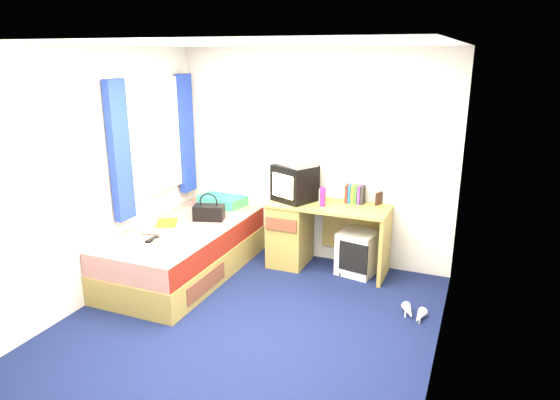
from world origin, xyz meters
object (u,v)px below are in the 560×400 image
at_px(pillow, 223,200).
at_px(colour_swatch_fan, 158,242).
at_px(bed, 185,251).
at_px(storage_cube, 358,253).
at_px(desk, 305,231).
at_px(white_heels, 414,314).
at_px(remote_control, 152,240).
at_px(vcr, 295,161).
at_px(crt_tv, 295,183).
at_px(towel, 189,235).
at_px(pink_water_bottle, 323,197).
at_px(picture_frame, 379,198).
at_px(water_bottle, 152,231).
at_px(magazine, 167,223).
at_px(handbag, 209,212).
at_px(aerosol_can, 321,196).

bearing_deg(pillow, colour_swatch_fan, -89.26).
distance_m(bed, storage_cube, 1.89).
bearing_deg(desk, white_heels, -29.49).
distance_m(desk, storage_cube, 0.63).
bearing_deg(colour_swatch_fan, desk, 47.73).
height_order(remote_control, white_heels, remote_control).
bearing_deg(storage_cube, vcr, -169.01).
bearing_deg(crt_tv, towel, -101.85).
xyz_separation_m(bed, storage_cube, (1.73, 0.74, -0.03)).
xyz_separation_m(pink_water_bottle, white_heels, (1.12, -0.67, -0.81)).
bearing_deg(picture_frame, pillow, -158.06).
height_order(water_bottle, white_heels, water_bottle).
bearing_deg(bed, magazine, 172.16).
xyz_separation_m(storage_cube, vcr, (-0.74, -0.00, 0.96)).
height_order(handbag, towel, handbag).
xyz_separation_m(aerosol_can, remote_control, (-1.37, -1.19, -0.28)).
height_order(bed, crt_tv, crt_tv).
bearing_deg(remote_control, vcr, 47.92).
height_order(pink_water_bottle, remote_control, pink_water_bottle).
xyz_separation_m(crt_tv, vcr, (0.00, 0.00, 0.24)).
height_order(bed, picture_frame, picture_frame).
bearing_deg(crt_tv, magazine, -126.70).
relative_size(colour_swatch_fan, remote_control, 1.38).
distance_m(water_bottle, white_heels, 2.70).
distance_m(vcr, remote_control, 1.73).
bearing_deg(crt_tv, white_heels, -3.83).
bearing_deg(storage_cube, bed, -146.00).
height_order(pillow, water_bottle, pillow).
xyz_separation_m(desk, colour_swatch_fan, (-1.11, -1.22, 0.14)).
distance_m(towel, magazine, 0.60).
height_order(colour_swatch_fan, white_heels, colour_swatch_fan).
height_order(pillow, desk, desk).
height_order(storage_cube, magazine, magazine).
bearing_deg(crt_tv, picture_frame, 35.97).
relative_size(desk, storage_cube, 2.73).
bearing_deg(white_heels, crt_tv, 152.77).
xyz_separation_m(aerosol_can, magazine, (-1.54, -0.70, -0.29)).
bearing_deg(white_heels, pillow, 160.16).
xyz_separation_m(storage_cube, towel, (-1.47, -1.04, 0.35)).
bearing_deg(towel, colour_swatch_fan, -143.01).
bearing_deg(white_heels, towel, -172.81).
height_order(desk, storage_cube, desk).
xyz_separation_m(picture_frame, water_bottle, (-2.06, -1.25, -0.24)).
relative_size(bed, aerosol_can, 11.96).
bearing_deg(water_bottle, crt_tv, 42.18).
bearing_deg(vcr, pillow, -158.71).
bearing_deg(magazine, aerosol_can, 24.45).
bearing_deg(storage_cube, white_heels, -35.61).
bearing_deg(pillow, picture_frame, 2.07).
relative_size(vcr, magazine, 1.53).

